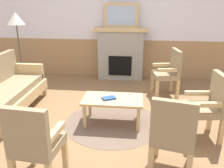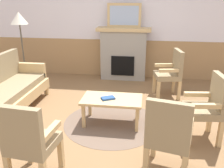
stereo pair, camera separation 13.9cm
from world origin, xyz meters
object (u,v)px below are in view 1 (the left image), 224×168
Objects in this scene: book_on_table at (109,98)px; floor_lamp_by_couch at (16,24)px; framed_picture at (121,15)px; armchair_near_fireplace at (209,104)px; fireplace at (121,53)px; armchair_front_left at (34,141)px; armchair_by_window_left at (169,71)px; couch at (7,92)px; coffee_table at (113,101)px; armchair_front_center at (173,133)px.

floor_lamp_by_couch is at bearing 146.32° from book_on_table.
framed_picture is 3.19m from armchair_near_fireplace.
floor_lamp_by_couch is (-2.12, -0.99, 0.80)m from fireplace.
framed_picture is 0.82× the size of armchair_front_left.
floor_lamp_by_couch is (-2.11, 1.41, 1.00)m from book_on_table.
framed_picture is at bearing 135.87° from armchair_by_window_left.
coffee_table is (1.91, -0.20, -0.01)m from couch.
fireplace is 0.91m from framed_picture.
framed_picture is (0.00, 0.00, 0.91)m from fireplace.
floor_lamp_by_couch reaches higher than fireplace.
fireplace is 1.33× the size of armchair_front_left.
couch reaches higher than coffee_table.
armchair_near_fireplace is 1.00× the size of armchair_front_center.
book_on_table is at bearing -128.56° from armchair_by_window_left.
book_on_table is 0.21× the size of armchair_front_left.
floor_lamp_by_couch reaches higher than book_on_table.
armchair_near_fireplace is at bearing 54.82° from armchair_front_center.
book_on_table is 1.57m from armchair_front_left.
floor_lamp_by_couch reaches higher than armchair_front_left.
armchair_near_fireplace is (1.41, -0.28, 0.15)m from coffee_table.
armchair_near_fireplace is at bearing -24.78° from floor_lamp_by_couch.
floor_lamp_by_couch is at bearing 102.46° from couch.
framed_picture reaches higher than fireplace.
coffee_table is 1.63m from armchair_front_left.
armchair_front_left is at bearing -99.26° from fireplace.
armchair_front_left is at bearing -62.40° from floor_lamp_by_couch.
book_on_table is at bearing 170.50° from armchair_near_fireplace.
couch and armchair_by_window_left have the same top height.
framed_picture is 3.75m from armchair_front_center.
floor_lamp_by_couch reaches higher than couch.
armchair_near_fireplace is 1.00× the size of armchair_front_left.
fireplace is 2.38m from coffee_table.
armchair_near_fireplace is at bearing -76.41° from armchair_by_window_left.
framed_picture is 3.80× the size of book_on_table.
armchair_near_fireplace and armchair_front_center have the same top height.
armchair_near_fireplace is at bearing -61.06° from fireplace.
armchair_by_window_left is at bearing -0.89° from floor_lamp_by_couch.
armchair_near_fireplace and armchair_by_window_left have the same top height.
armchair_by_window_left and armchair_front_center have the same top height.
armchair_by_window_left reaches higher than coffee_table.
book_on_table is at bearing -7.06° from couch.
armchair_front_center is (-0.61, -0.86, 0.00)m from armchair_near_fireplace.
couch is at bearing -130.54° from framed_picture.
fireplace is at bearing 25.15° from floor_lamp_by_couch.
armchair_front_center is at bearing -26.16° from couch.
fireplace reaches higher than couch.
armchair_by_window_left is 0.58× the size of floor_lamp_by_couch.
couch and armchair_near_fireplace have the same top height.
armchair_front_left is at bearing -113.24° from book_on_table.
fireplace is 3.61m from armchair_front_center.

